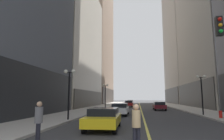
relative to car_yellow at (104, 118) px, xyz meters
The scene contains 18 objects.
ground_plane 28.78m from the car_yellow, 84.62° to the left, with size 200.00×200.00×0.00m, color #38383A.
sidewalk_left 29.19m from the car_yellow, 100.97° to the left, with size 4.50×78.00×0.15m, color #ADA8A0.
sidewalk_right 30.67m from the car_yellow, 69.08° to the left, with size 4.50×78.00×0.15m, color #ADA8A0.
lane_centre_stripe 28.78m from the car_yellow, 84.62° to the left, with size 0.16×70.00×0.01m, color #E5D64C.
building_left_mid 33.68m from the car_yellow, 114.60° to the left, with size 10.38×24.00×28.11m.
building_right_far 63.29m from the car_yellow, 71.24° to the left, with size 10.23×26.00×58.07m.
car_yellow is the anchor object (origin of this frame).
car_white 9.72m from the car_yellow, 89.12° to the left, with size 1.90×4.38×1.32m.
car_maroon 19.90m from the car_yellow, 73.84° to the left, with size 1.79×4.38×1.32m.
car_red 29.34m from the car_yellow, 89.39° to the left, with size 1.81×4.35×1.32m.
car_silver 37.94m from the car_yellow, 89.71° to the left, with size 1.85×4.08×1.32m.
pedestrian_in_tan_trench 4.97m from the car_yellow, 65.05° to the right, with size 0.39×0.39×1.73m.
pedestrian_with_orange_bag 3.85m from the car_yellow, 58.06° to the right, with size 0.41×0.41×1.67m.
pedestrian_in_grey_suit 4.67m from the car_yellow, 117.47° to the right, with size 0.48×0.48×1.81m.
street_lamp_left_near 5.78m from the car_yellow, 135.49° to the left, with size 1.06×0.36×4.43m.
street_lamp_left_far 22.83m from the car_yellow, 99.39° to the left, with size 1.06×0.36×4.43m.
street_lamp_right_mid 13.52m from the car_yellow, 46.74° to the left, with size 1.06×0.36×4.43m.
fire_hydrant_right 11.63m from the car_yellow, 34.36° to the left, with size 0.28×0.28×0.80m, color red.
Camera 1 is at (-0.54, -5.76, 1.99)m, focal length 30.34 mm.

